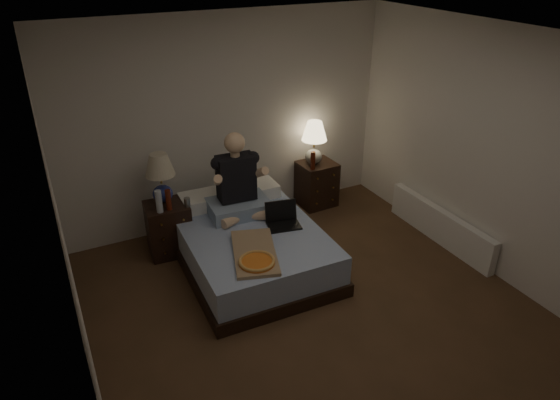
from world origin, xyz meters
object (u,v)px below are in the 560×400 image
nightstand_left (169,228)px  beer_bottle_right (313,160)px  pizza_box (257,262)px  bed (251,247)px  lamp_left (161,178)px  lamp_right (314,143)px  person (237,176)px  nightstand_right (317,184)px  radiator (440,226)px  water_bottle (159,201)px  beer_bottle_left (168,200)px  soda_can (187,202)px  laptop (284,216)px

nightstand_left → beer_bottle_right: 1.95m
pizza_box → bed: bearing=89.0°
bed → lamp_left: size_ratio=3.24×
lamp_right → person: (-1.28, -0.56, 0.05)m
beer_bottle_right → pizza_box: size_ratio=0.30×
bed → nightstand_left: size_ratio=3.04×
nightstand_left → person: size_ratio=0.64×
nightstand_left → nightstand_right: bearing=11.2°
lamp_left → beer_bottle_right: bearing=0.7°
radiator → beer_bottle_right: bearing=126.2°
water_bottle → person: 0.86m
beer_bottle_left → pizza_box: bearing=-67.7°
nightstand_right → bed: bearing=-148.2°
soda_can → pizza_box: bearing=-75.9°
water_bottle → radiator: bearing=-19.8°
lamp_right → soda_can: bearing=-167.5°
soda_can → beer_bottle_right: bearing=8.4°
beer_bottle_right → laptop: (-0.86, -0.88, -0.13)m
laptop → radiator: laptop is taller
beer_bottle_left → beer_bottle_right: bearing=6.9°
nightstand_right → beer_bottle_right: 0.45m
water_bottle → beer_bottle_left: size_ratio=1.09×
radiator → water_bottle: bearing=160.2°
laptop → beer_bottle_right: bearing=56.8°
lamp_right → laptop: lamp_right is taller
beer_bottle_left → water_bottle: bearing=-173.6°
pizza_box → radiator: (2.38, 0.10, -0.29)m
lamp_right → lamp_left: bearing=-175.1°
nightstand_left → laptop: laptop is taller
bed → radiator: (2.16, -0.54, -0.03)m
nightstand_right → beer_bottle_left: (-2.05, -0.36, 0.42)m
lamp_right → water_bottle: (-2.10, -0.39, -0.15)m
laptop → lamp_left: bearing=151.6°
soda_can → pizza_box: 1.21m
radiator → nightstand_left: bearing=157.4°
soda_can → laptop: size_ratio=0.29×
lamp_left → person: person is taller
lamp_right → radiator: bearing=-59.4°
laptop → pizza_box: (-0.55, -0.53, -0.08)m
nightstand_right → soda_can: (-1.85, -0.38, 0.35)m
soda_can → lamp_left: bearing=131.0°
lamp_left → beer_bottle_left: 0.27m
lamp_right → radiator: size_ratio=0.35×
soda_can → beer_bottle_right: size_ratio=0.43×
lamp_right → person: person is taller
bed → person: person is taller
person → laptop: 0.66m
beer_bottle_right → laptop: 1.24m
bed → beer_bottle_right: size_ratio=7.90×
beer_bottle_left → nightstand_right: bearing=10.0°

